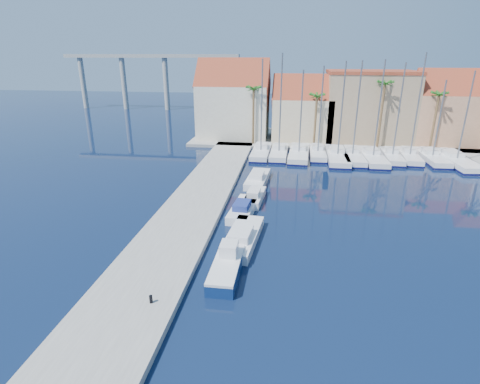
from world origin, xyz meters
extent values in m
plane|color=black|center=(0.00, 0.00, 0.00)|extent=(260.00, 260.00, 0.00)
cube|color=gray|center=(-9.00, 13.50, 0.25)|extent=(6.00, 77.00, 0.50)
cube|color=gray|center=(10.00, 48.00, 0.25)|extent=(54.00, 16.00, 0.50)
cylinder|color=black|center=(-7.56, -1.28, 0.75)|extent=(0.20, 0.20, 0.50)
cube|color=navy|center=(-3.71, 3.05, 0.42)|extent=(1.87, 5.55, 0.83)
cube|color=white|center=(-3.71, 3.05, 0.92)|extent=(1.87, 5.55, 0.18)
cube|color=white|center=(-3.70, 4.16, 1.43)|extent=(1.21, 1.48, 1.02)
cube|color=white|center=(-3.23, 8.13, 0.40)|extent=(2.95, 7.48, 0.80)
cube|color=white|center=(-3.30, 7.40, 1.10)|extent=(1.85, 2.69, 0.60)
cube|color=white|center=(-3.96, 13.98, 0.40)|extent=(2.54, 6.42, 0.80)
cube|color=navy|center=(-4.01, 13.36, 1.10)|extent=(1.59, 2.31, 0.60)
cube|color=white|center=(-3.19, 17.34, 0.40)|extent=(2.05, 5.33, 0.80)
cube|color=white|center=(-3.23, 16.82, 1.10)|extent=(1.30, 1.91, 0.60)
cube|color=white|center=(-3.46, 23.48, 0.40)|extent=(2.64, 7.03, 0.80)
cube|color=white|center=(-3.50, 22.79, 1.10)|extent=(1.69, 2.51, 0.60)
cube|color=white|center=(-4.13, 36.17, 0.50)|extent=(2.64, 9.74, 1.00)
cube|color=#0D1045|center=(-4.13, 36.17, 0.18)|extent=(2.70, 9.80, 0.28)
cube|color=white|center=(-4.12, 37.14, 1.30)|extent=(1.80, 2.93, 0.60)
cylinder|color=slate|center=(-4.14, 35.69, 7.47)|extent=(0.20, 0.20, 12.95)
cube|color=white|center=(-1.41, 36.04, 0.50)|extent=(2.57, 9.30, 1.00)
cube|color=#0D1045|center=(-1.41, 36.04, 0.18)|extent=(2.63, 9.36, 0.28)
cube|color=white|center=(-1.39, 36.96, 1.30)|extent=(1.73, 2.81, 0.60)
cylinder|color=slate|center=(-1.42, 35.58, 7.85)|extent=(0.20, 0.20, 13.71)
cube|color=white|center=(1.57, 36.05, 0.50)|extent=(3.30, 10.78, 1.00)
cube|color=#0D1045|center=(1.57, 36.05, 0.18)|extent=(3.36, 10.84, 0.28)
cube|color=white|center=(1.62, 37.12, 1.30)|extent=(2.10, 3.29, 0.60)
cylinder|color=slate|center=(1.54, 35.52, 6.77)|extent=(0.20, 0.20, 11.54)
cube|color=white|center=(4.33, 36.70, 0.50)|extent=(2.27, 8.69, 1.00)
cube|color=#0D1045|center=(4.33, 36.70, 0.18)|extent=(2.33, 8.75, 0.28)
cube|color=white|center=(4.33, 37.57, 1.30)|extent=(1.58, 2.61, 0.60)
cylinder|color=slate|center=(4.33, 36.27, 7.02)|extent=(0.20, 0.20, 12.05)
cube|color=white|center=(7.09, 35.36, 0.50)|extent=(3.05, 11.14, 1.00)
cube|color=#0D1045|center=(7.09, 35.36, 0.18)|extent=(3.11, 11.21, 0.28)
cube|color=white|center=(7.11, 36.47, 1.30)|extent=(2.07, 3.36, 0.60)
cylinder|color=slate|center=(7.08, 34.81, 7.36)|extent=(0.20, 0.20, 12.72)
cube|color=white|center=(9.22, 35.73, 0.50)|extent=(2.76, 10.39, 1.00)
cube|color=#0D1045|center=(9.22, 35.73, 0.18)|extent=(2.82, 10.45, 0.28)
cube|color=white|center=(9.21, 36.76, 1.30)|extent=(1.91, 3.12, 0.60)
cylinder|color=slate|center=(9.22, 35.21, 7.39)|extent=(0.20, 0.20, 12.78)
cube|color=white|center=(12.05, 35.37, 0.50)|extent=(2.99, 10.56, 1.00)
cube|color=#0D1045|center=(12.05, 35.37, 0.18)|extent=(3.05, 10.62, 0.28)
cube|color=white|center=(12.02, 36.42, 1.30)|extent=(1.99, 3.20, 0.60)
cylinder|color=slate|center=(12.06, 34.84, 7.46)|extent=(0.20, 0.20, 12.93)
cube|color=white|center=(14.92, 36.11, 0.50)|extent=(2.55, 8.54, 1.00)
cube|color=#0D1045|center=(14.92, 36.11, 0.18)|extent=(2.61, 8.60, 0.28)
cube|color=white|center=(14.96, 36.96, 1.30)|extent=(1.64, 2.60, 0.60)
cylinder|color=slate|center=(14.91, 35.69, 7.27)|extent=(0.20, 0.20, 12.54)
cube|color=white|center=(17.45, 36.58, 0.50)|extent=(2.89, 8.94, 1.00)
cube|color=#0D1045|center=(17.45, 36.58, 0.18)|extent=(2.96, 9.00, 0.28)
cube|color=white|center=(17.51, 37.46, 1.30)|extent=(1.78, 2.74, 0.60)
cylinder|color=slate|center=(17.42, 36.14, 7.89)|extent=(0.20, 0.20, 13.78)
cube|color=white|center=(20.44, 36.43, 0.50)|extent=(2.75, 9.64, 1.00)
cube|color=#0D1045|center=(20.44, 36.43, 0.18)|extent=(2.81, 9.70, 0.28)
cube|color=white|center=(20.41, 37.39, 1.30)|extent=(1.82, 2.92, 0.60)
cylinder|color=slate|center=(20.45, 35.95, 6.17)|extent=(0.20, 0.20, 10.34)
cube|color=white|center=(23.25, 35.35, 0.50)|extent=(3.90, 11.65, 1.00)
cube|color=#0D1045|center=(23.25, 35.35, 0.18)|extent=(3.96, 11.72, 0.28)
cube|color=white|center=(23.16, 36.50, 1.30)|extent=(2.36, 3.59, 0.60)
cylinder|color=slate|center=(23.30, 34.78, 6.79)|extent=(0.20, 0.20, 11.58)
cube|color=beige|center=(-10.00, 47.00, 5.00)|extent=(12.00, 9.00, 9.00)
cube|color=maroon|center=(-10.00, 47.00, 9.50)|extent=(12.30, 9.00, 9.00)
cube|color=beige|center=(2.00, 47.00, 4.00)|extent=(10.00, 8.00, 7.00)
cube|color=maroon|center=(2.00, 47.00, 7.50)|extent=(10.30, 8.00, 8.00)
cube|color=tan|center=(13.00, 48.00, 6.00)|extent=(14.00, 10.00, 11.00)
cube|color=maroon|center=(13.00, 48.00, 11.75)|extent=(14.20, 10.20, 0.50)
cube|color=tan|center=(25.00, 47.00, 4.50)|extent=(10.00, 8.00, 8.00)
cube|color=maroon|center=(25.00, 47.00, 8.50)|extent=(10.30, 8.00, 8.00)
cylinder|color=brown|center=(-6.00, 42.00, 5.00)|extent=(0.36, 0.36, 9.00)
sphere|color=#22631C|center=(-6.00, 42.00, 9.35)|extent=(2.60, 2.60, 2.60)
cylinder|color=brown|center=(4.00, 42.00, 4.50)|extent=(0.36, 0.36, 8.00)
sphere|color=#22631C|center=(4.00, 42.00, 8.35)|extent=(2.60, 2.60, 2.60)
cylinder|color=brown|center=(14.00, 42.00, 5.50)|extent=(0.36, 0.36, 10.00)
sphere|color=#22631C|center=(14.00, 42.00, 10.35)|extent=(2.60, 2.60, 2.60)
cylinder|color=brown|center=(22.00, 42.00, 4.75)|extent=(0.36, 0.36, 8.50)
sphere|color=#22631C|center=(22.00, 42.00, 8.85)|extent=(2.60, 2.60, 2.60)
cube|color=#9E9E99|center=(-38.00, 82.00, 14.00)|extent=(48.00, 2.20, 0.90)
cylinder|color=#9E9E99|center=(-58.00, 82.00, 7.00)|extent=(1.40, 1.40, 14.00)
cylinder|color=#9E9E99|center=(-46.00, 82.00, 7.00)|extent=(1.40, 1.40, 14.00)
cylinder|color=#9E9E99|center=(-34.00, 82.00, 7.00)|extent=(1.40, 1.40, 14.00)
cylinder|color=#9E9E99|center=(-22.00, 82.00, 7.00)|extent=(1.40, 1.40, 14.00)
camera|label=1|loc=(0.37, -19.20, 14.63)|focal=28.00mm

